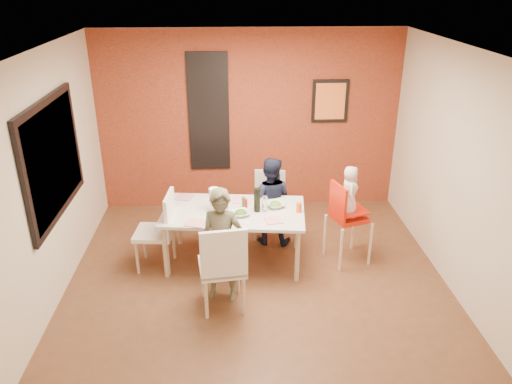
{
  "coord_description": "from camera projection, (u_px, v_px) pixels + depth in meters",
  "views": [
    {
      "loc": [
        -0.28,
        -5.01,
        3.41
      ],
      "look_at": [
        0.0,
        0.3,
        1.05
      ],
      "focal_mm": 35.0,
      "sensor_mm": 36.0,
      "label": 1
    }
  ],
  "objects": [
    {
      "name": "condiment_green",
      "position": [
        243.0,
        203.0,
        6.16
      ],
      "size": [
        0.04,
        0.04,
        0.15
      ],
      "primitive_type": "cylinder",
      "color": "#3C7828",
      "rests_on": "dining_table"
    },
    {
      "name": "picture_window_frame",
      "position": [
        53.0,
        158.0,
        5.42
      ],
      "size": [
        0.05,
        1.7,
        1.3
      ],
      "primitive_type": "cube",
      "color": "black",
      "rests_on": "wall_left"
    },
    {
      "name": "plate_far_mid",
      "position": [
        243.0,
        200.0,
        6.39
      ],
      "size": [
        0.27,
        0.27,
        0.01
      ],
      "primitive_type": "cube",
      "rotation": [
        0.0,
        0.0,
        -0.19
      ],
      "color": "white",
      "rests_on": "dining_table"
    },
    {
      "name": "wall_front",
      "position": [
        276.0,
        304.0,
        3.37
      ],
      "size": [
        4.5,
        0.02,
        2.7
      ],
      "primitive_type": "cube",
      "color": "beige",
      "rests_on": "ground"
    },
    {
      "name": "condiment_red",
      "position": [
        246.0,
        205.0,
        6.1
      ],
      "size": [
        0.04,
        0.04,
        0.15
      ],
      "primitive_type": "cylinder",
      "color": "red",
      "rests_on": "dining_table"
    },
    {
      "name": "wall_back",
      "position": [
        249.0,
        121.0,
        7.48
      ],
      "size": [
        4.5,
        0.02,
        2.7
      ],
      "primitive_type": "cube",
      "color": "beige",
      "rests_on": "ground"
    },
    {
      "name": "wine_glass_a",
      "position": [
        226.0,
        213.0,
        5.85
      ],
      "size": [
        0.07,
        0.07,
        0.19
      ],
      "primitive_type": "cylinder",
      "color": "silver",
      "rests_on": "dining_table"
    },
    {
      "name": "chair_near",
      "position": [
        223.0,
        264.0,
        5.25
      ],
      "size": [
        0.54,
        0.54,
        1.05
      ],
      "rotation": [
        0.0,
        0.0,
        3.27
      ],
      "color": "white",
      "rests_on": "ground"
    },
    {
      "name": "plate_far_left",
      "position": [
        184.0,
        197.0,
        6.47
      ],
      "size": [
        0.26,
        0.26,
        0.01
      ],
      "primitive_type": "cube",
      "rotation": [
        0.0,
        0.0,
        -0.3
      ],
      "color": "silver",
      "rests_on": "dining_table"
    },
    {
      "name": "chair_left",
      "position": [
        161.0,
        227.0,
        6.08
      ],
      "size": [
        0.5,
        0.5,
        1.0
      ],
      "rotation": [
        0.0,
        0.0,
        4.62
      ],
      "color": "white",
      "rests_on": "ground"
    },
    {
      "name": "chair_far",
      "position": [
        269.0,
        200.0,
        6.9
      ],
      "size": [
        0.48,
        0.48,
        0.91
      ],
      "rotation": [
        0.0,
        0.0,
        -0.15
      ],
      "color": "beige",
      "rests_on": "ground"
    },
    {
      "name": "condiment_brown",
      "position": [
        244.0,
        202.0,
        6.17
      ],
      "size": [
        0.04,
        0.04,
        0.15
      ],
      "primitive_type": "cylinder",
      "color": "brown",
      "rests_on": "dining_table"
    },
    {
      "name": "salad_bowl_b",
      "position": [
        275.0,
        205.0,
        6.2
      ],
      "size": [
        0.29,
        0.29,
        0.06
      ],
      "primitive_type": "imported",
      "rotation": [
        0.0,
        0.0,
        0.32
      ],
      "color": "white",
      "rests_on": "dining_table"
    },
    {
      "name": "ceiling",
      "position": [
        258.0,
        50.0,
        4.88
      ],
      "size": [
        4.5,
        4.5,
        0.02
      ],
      "primitive_type": "cube",
      "color": "silver",
      "rests_on": "wall_back"
    },
    {
      "name": "paper_towel_roll",
      "position": [
        214.0,
        199.0,
        6.08
      ],
      "size": [
        0.13,
        0.13,
        0.29
      ],
      "primitive_type": "cylinder",
      "color": "white",
      "rests_on": "dining_table"
    },
    {
      "name": "child_near",
      "position": [
        222.0,
        246.0,
        5.45
      ],
      "size": [
        0.54,
        0.42,
        1.33
      ],
      "primitive_type": "imported",
      "rotation": [
        0.0,
        0.0,
        -0.22
      ],
      "color": "#504E39",
      "rests_on": "ground"
    },
    {
      "name": "wine_bottle",
      "position": [
        257.0,
        200.0,
        6.04
      ],
      "size": [
        0.08,
        0.08,
        0.3
      ],
      "primitive_type": "cylinder",
      "color": "black",
      "rests_on": "dining_table"
    },
    {
      "name": "wine_glass_b",
      "position": [
        265.0,
        204.0,
        6.07
      ],
      "size": [
        0.07,
        0.07,
        0.19
      ],
      "primitive_type": "cylinder",
      "color": "white",
      "rests_on": "dining_table"
    },
    {
      "name": "plate_near_right",
      "position": [
        274.0,
        220.0,
        5.87
      ],
      "size": [
        0.23,
        0.23,
        0.01
      ],
      "primitive_type": "cube",
      "rotation": [
        0.0,
        0.0,
        0.17
      ],
      "color": "white",
      "rests_on": "dining_table"
    },
    {
      "name": "wall_right",
      "position": [
        460.0,
        174.0,
        5.53
      ],
      "size": [
        0.02,
        4.5,
        2.7
      ],
      "primitive_type": "cube",
      "color": "beige",
      "rests_on": "ground"
    },
    {
      "name": "art_print_canvas",
      "position": [
        330.0,
        101.0,
        7.36
      ],
      "size": [
        0.44,
        0.01,
        0.54
      ],
      "primitive_type": "cube",
      "color": "orange",
      "rests_on": "wall_back"
    },
    {
      "name": "plate_near_left",
      "position": [
        196.0,
        223.0,
        5.8
      ],
      "size": [
        0.26,
        0.26,
        0.01
      ],
      "primitive_type": "cube",
      "rotation": [
        0.0,
        0.0,
        -0.34
      ],
      "color": "white",
      "rests_on": "dining_table"
    },
    {
      "name": "glassblock_surround",
      "position": [
        209.0,
        113.0,
        7.35
      ],
      "size": [
        0.6,
        0.03,
        1.76
      ],
      "primitive_type": "cube",
      "color": "black",
      "rests_on": "wall_back"
    },
    {
      "name": "sippy_cup",
      "position": [
        299.0,
        208.0,
        6.06
      ],
      "size": [
        0.07,
        0.07,
        0.12
      ],
      "primitive_type": "cylinder",
      "color": "orange",
      "rests_on": "dining_table"
    },
    {
      "name": "glassblock_strip",
      "position": [
        209.0,
        113.0,
        7.36
      ],
      "size": [
        0.55,
        0.03,
        1.7
      ],
      "primitive_type": "cube",
      "color": "silver",
      "rests_on": "wall_back"
    },
    {
      "name": "child_far",
      "position": [
        270.0,
        201.0,
        6.64
      ],
      "size": [
        0.68,
        0.58,
        1.22
      ],
      "primitive_type": "imported",
      "rotation": [
        0.0,
        0.0,
        2.92
      ],
      "color": "black",
      "rests_on": "ground"
    },
    {
      "name": "wall_left",
      "position": [
        47.0,
        182.0,
        5.32
      ],
      "size": [
        0.02,
        4.5,
        2.7
      ],
      "primitive_type": "cube",
      "color": "beige",
      "rests_on": "ground"
    },
    {
      "name": "ground",
      "position": [
        257.0,
        282.0,
        5.97
      ],
      "size": [
        4.5,
        4.5,
        0.0
      ],
      "primitive_type": "plane",
      "color": "brown",
      "rests_on": "ground"
    },
    {
      "name": "dining_table",
      "position": [
        234.0,
        215.0,
        6.15
      ],
      "size": [
        1.82,
        1.14,
        0.72
      ],
      "rotation": [
        0.0,
        0.0,
        -0.11
      ],
      "color": "silver",
      "rests_on": "ground"
    },
    {
      "name": "toddler",
      "position": [
        350.0,
        192.0,
        6.06
      ],
      "size": [
        0.23,
        0.33,
        0.65
      ],
      "primitive_type": "imported",
      "rotation": [
        0.0,
        0.0,
        1.49
      ],
      "color": "silver",
      "rests_on": "high_chair"
    },
    {
      "name": "art_print_frame",
      "position": [
        330.0,
        101.0,
        7.38
      ],
      "size": [
        0.54,
        0.03,
        0.64
      ],
      "primitive_type": "cube",
      "color": "black",
      "rests_on": "wall_back"
    },
    {
      "name": "high_chair",
      "position": [
        346.0,
        215.0,
        6.17
      ],
      "size": [
        0.56,
        0.56,
        1.07
      ],
      "rotation": [
        0.0,
        0.0,
        1.88
      ],
      "color": "red",
      "rests_on": "ground"
    },
    {
      "name": "salad_bowl_a",
      "position": [
        241.0,
        213.0,
        5.99
      ],
      "size": [
        0.27,
        0.27,
        0.05
      ],
      "primitive_type": "imported",
      "rotation": [
        0.0,
        0.0,
        0.32
      ],
      "color": "white",
      "rests_on": "dining_table"
    },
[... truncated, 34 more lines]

